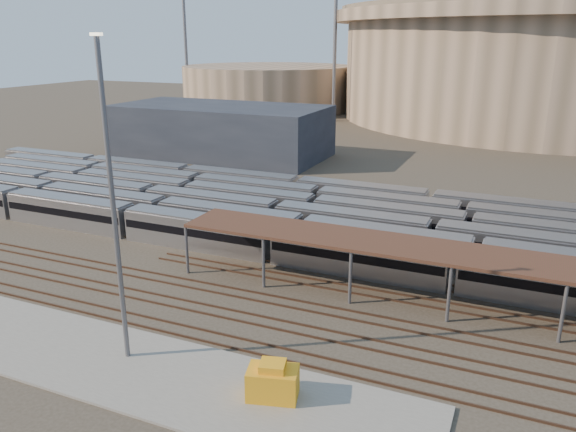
% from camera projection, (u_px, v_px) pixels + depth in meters
% --- Properties ---
extents(ground, '(420.00, 420.00, 0.00)m').
position_uv_depth(ground, '(252.00, 291.00, 52.93)').
color(ground, '#383026').
rests_on(ground, ground).
extents(apron, '(50.00, 9.00, 0.20)m').
position_uv_depth(apron, '(101.00, 358.00, 41.69)').
color(apron, gray).
rests_on(apron, ground).
extents(subway_trains, '(119.50, 23.90, 3.60)m').
position_uv_depth(subway_trains, '(298.00, 215.00, 69.72)').
color(subway_trains, '#A7A7AC').
rests_on(subway_trains, ground).
extents(inspection_shed, '(60.30, 6.00, 5.30)m').
position_uv_depth(inspection_shed, '(509.00, 263.00, 46.57)').
color(inspection_shed, slate).
rests_on(inspection_shed, ground).
extents(empty_tracks, '(170.00, 9.62, 0.18)m').
position_uv_depth(empty_tracks, '(226.00, 313.00, 48.54)').
color(empty_tracks, '#4C3323').
rests_on(empty_tracks, ground).
extents(stadium, '(124.00, 124.00, 32.50)m').
position_uv_depth(stadium, '(550.00, 61.00, 160.81)').
color(stadium, '#9F856C').
rests_on(stadium, ground).
extents(secondary_arena, '(56.00, 56.00, 14.00)m').
position_uv_depth(secondary_arena, '(268.00, 87.00, 187.18)').
color(secondary_arena, '#9F856C').
rests_on(secondary_arena, ground).
extents(service_building, '(42.00, 20.00, 10.00)m').
position_uv_depth(service_building, '(221.00, 131.00, 112.76)').
color(service_building, '#1E232D').
rests_on(service_building, ground).
extents(floodlight_0, '(4.00, 1.00, 38.40)m').
position_uv_depth(floodlight_0, '(335.00, 46.00, 154.18)').
color(floodlight_0, slate).
rests_on(floodlight_0, ground).
extents(floodlight_1, '(4.00, 1.00, 38.40)m').
position_uv_depth(floodlight_1, '(186.00, 44.00, 183.77)').
color(floodlight_1, slate).
rests_on(floodlight_1, ground).
extents(floodlight_3, '(4.00, 1.00, 38.40)m').
position_uv_depth(floodlight_3, '(439.00, 44.00, 190.29)').
color(floodlight_3, slate).
rests_on(floodlight_3, ground).
extents(yard_light_pole, '(0.80, 0.36, 22.97)m').
position_uv_depth(yard_light_pole, '(113.00, 207.00, 38.38)').
color(yard_light_pole, slate).
rests_on(yard_light_pole, apron).
extents(yellow_equipment, '(3.73, 2.85, 2.07)m').
position_uv_depth(yellow_equipment, '(273.00, 383.00, 36.79)').
color(yellow_equipment, orange).
rests_on(yellow_equipment, apron).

